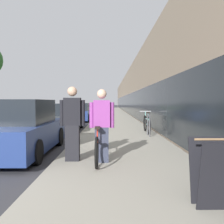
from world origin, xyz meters
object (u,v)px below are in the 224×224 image
Objects in this scene: cruiser_bike_nearest at (147,124)px; parked_sedan_curbside at (20,129)px; tandem_bicycle at (99,144)px; sandwich_board_sign at (216,172)px; parked_sedan_far at (79,113)px; person_rider at (102,125)px; vintage_roadster_curbside at (62,118)px; person_bystander at (72,124)px; bike_rack_hoop at (149,123)px.

cruiser_bike_nearest is 5.73m from parked_sedan_curbside.
tandem_bicycle is 2.81× the size of sandwich_board_sign.
parked_sedan_curbside reaches higher than parked_sedan_far.
parked_sedan_far is (-2.19, 13.60, -0.31)m from person_rider.
sandwich_board_sign is 0.19× the size of vintage_roadster_curbside.
person_rider reaches higher than sandwich_board_sign.
bike_rack_hoop is at bearing 59.71° from person_bystander.
bike_rack_hoop is 0.94× the size of sandwich_board_sign.
parked_sedan_far is (-3.93, 9.33, 0.01)m from bike_rack_hoop.
vintage_roadster_curbside is 6.59m from parked_sedan_far.
person_bystander reaches higher than parked_sedan_curbside.
parked_sedan_curbside is 1.04× the size of parked_sedan_far.
person_bystander reaches higher than sandwich_board_sign.
person_rider is at bearing 122.48° from sandwich_board_sign.
parked_sedan_curbside is at bearing -91.42° from vintage_roadster_curbside.
parked_sedan_curbside is at bearing 153.30° from tandem_bicycle.
parked_sedan_far reaches higher than tandem_bicycle.
cruiser_bike_nearest reaches higher than sandwich_board_sign.
person_rider is 4.62m from bike_rack_hoop.
parked_sedan_far is at bearing 89.32° from vintage_roadster_curbside.
bike_rack_hoop is at bearing 67.92° from person_rider.
bike_rack_hoop is at bearing 88.51° from sandwich_board_sign.
cruiser_bike_nearest is (0.09, 1.07, -0.12)m from bike_rack_hoop.
person_rider is at bearing -112.08° from bike_rack_hoop.
tandem_bicycle is 1.53× the size of person_rider.
sandwich_board_sign reaches higher than tandem_bicycle.
sandwich_board_sign is at bearing -91.94° from cruiser_bike_nearest.
sandwich_board_sign is (-0.26, -7.79, 0.05)m from cruiser_bike_nearest.
sandwich_board_sign is at bearing -44.80° from parked_sedan_curbside.
parked_sedan_curbside is (-1.72, 1.36, -0.28)m from person_bystander.
cruiser_bike_nearest is 0.45× the size of parked_sedan_far.
person_rider is (0.09, -0.32, 0.47)m from tandem_bicycle.
tandem_bicycle is 0.81m from person_bystander.
tandem_bicycle is 13.44m from parked_sedan_far.
vintage_roadster_curbside is at bearing 107.95° from person_rider.
person_bystander is 0.91× the size of cruiser_bike_nearest.
tandem_bicycle is at bearing -114.75° from bike_rack_hoop.
person_bystander reaches higher than cruiser_bike_nearest.
bike_rack_hoop is at bearing -34.35° from vintage_roadster_curbside.
parked_sedan_far is (0.21, 12.11, -0.06)m from parked_sedan_curbside.
parked_sedan_curbside is (-2.41, 1.49, -0.25)m from person_rider.
person_bystander is at bearing -162.18° from tandem_bicycle.
person_rider is at bearing -80.84° from parked_sedan_far.
parked_sedan_far is at bearing 115.94° from cruiser_bike_nearest.
parked_sedan_curbside is 0.93× the size of vintage_roadster_curbside.
person_bystander reaches higher than person_rider.
person_bystander is 7.07m from vintage_roadster_curbside.
tandem_bicycle is at bearing -110.82° from cruiser_bike_nearest.
tandem_bicycle is 0.58m from person_rider.
bike_rack_hoop is 0.45× the size of cruiser_bike_nearest.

